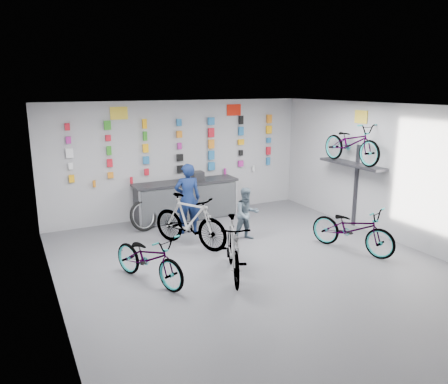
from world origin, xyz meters
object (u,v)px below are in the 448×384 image
bike_right (353,229)px  bike_center (233,248)px  clerk (188,199)px  bike_service (190,221)px  bike_left (149,258)px  counter (186,201)px  customer (247,214)px

bike_right → bike_center: bearing=159.4°
bike_center → clerk: clerk is taller
bike_center → bike_service: bearing=116.2°
bike_left → bike_right: 4.23m
counter → clerk: clerk is taller
bike_service → clerk: (0.30, 0.84, 0.26)m
bike_left → clerk: 2.71m
counter → customer: (0.61, -2.05, 0.11)m
bike_right → clerk: 3.70m
bike_center → customer: bearing=75.5°
bike_left → customer: (2.59, 1.12, 0.15)m
bike_center → clerk: size_ratio=1.08×
bike_right → customer: 2.26m
counter → bike_right: 4.26m
bike_right → customer: bearing=115.7°
bike_service → bike_right: bearing=-60.9°
bike_center → bike_service: bike_service is taller
bike_right → clerk: bearing=114.8°
bike_center → counter: bearing=103.6°
bike_right → bike_service: 3.39m
bike_right → customer: size_ratio=1.55×
bike_left → bike_center: bearing=-40.4°
bike_center → bike_service: (-0.12, 1.74, 0.03)m
customer → bike_right: bearing=-40.2°
bike_left → bike_center: (1.43, -0.43, 0.08)m
counter → bike_service: 1.98m
clerk → customer: size_ratio=1.38×
bike_center → bike_right: (2.78, -0.02, -0.05)m
clerk → customer: clerk is taller
bike_left → bike_service: bike_service is taller
bike_right → bike_service: (-2.90, 1.76, 0.08)m
bike_left → bike_right: bike_right is taller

